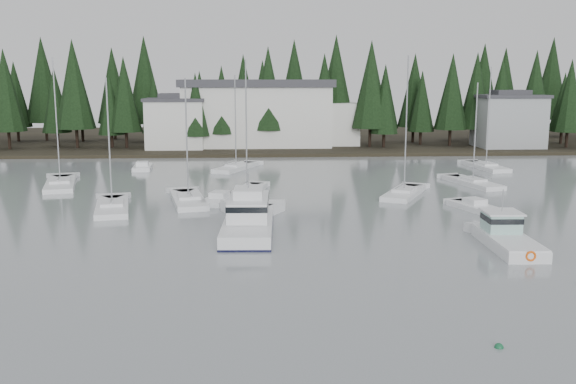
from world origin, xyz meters
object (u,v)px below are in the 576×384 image
house_east_a (509,120)px  sailboat_9 (236,169)px  harbor_inn (269,114)px  lobster_boat_teal (506,239)px  sailboat_3 (247,193)px  runabout_1 (474,208)px  sailboat_11 (473,184)px  sailboat_0 (188,202)px  sailboat_5 (404,195)px  sailboat_12 (112,209)px  sailboat_8 (60,185)px  cabin_cruiser_center (249,221)px  runabout_4 (220,201)px  house_west (176,122)px  sailboat_2 (486,168)px  runabout_3 (143,168)px

house_east_a → sailboat_9: bearing=-155.1°
harbor_inn → lobster_boat_teal: harbor_inn is taller
lobster_boat_teal → sailboat_3: (-18.33, 21.94, -0.43)m
runabout_1 → sailboat_11: bearing=-36.5°
sailboat_0 → sailboat_5: bearing=-94.8°
sailboat_9 → sailboat_12: sailboat_9 is taller
harbor_inn → sailboat_5: bearing=-74.3°
sailboat_8 → runabout_1: sailboat_8 is taller
sailboat_0 → sailboat_5: 21.48m
sailboat_0 → runabout_1: (26.03, -4.83, 0.07)m
cabin_cruiser_center → sailboat_8: sailboat_8 is taller
sailboat_11 → runabout_4: (-27.52, -8.60, 0.07)m
sailboat_0 → sailboat_3: bearing=-63.1°
sailboat_5 → sailboat_11: bearing=-29.6°
house_west → sailboat_2: sailboat_2 is taller
sailboat_0 → sailboat_8: size_ratio=0.85×
sailboat_0 → cabin_cruiser_center: bearing=-165.5°
cabin_cruiser_center → runabout_4: size_ratio=1.97×
sailboat_8 → sailboat_9: sailboat_8 is taller
sailboat_12 → runabout_3: bearing=-7.2°
runabout_1 → runabout_3: size_ratio=1.14×
sailboat_8 → runabout_4: bearing=-133.2°
house_east_a → cabin_cruiser_center: bearing=-127.7°
harbor_inn → runabout_4: 47.58m
house_west → sailboat_2: (42.72, -22.31, -4.58)m
sailboat_5 → sailboat_12: 28.38m
sailboat_2 → sailboat_5: bearing=134.4°
sailboat_0 → sailboat_9: 22.49m
sailboat_11 → sailboat_8: bearing=74.5°
sailboat_2 → sailboat_11: sailboat_2 is taller
sailboat_8 → cabin_cruiser_center: bearing=-150.3°
harbor_inn → sailboat_9: bearing=-101.3°
lobster_boat_teal → sailboat_5: bearing=9.3°
sailboat_12 → house_east_a: bearing=-60.8°
cabin_cruiser_center → sailboat_8: size_ratio=0.84×
sailboat_2 → sailboat_5: sailboat_5 is taller
runabout_4 → house_west: bearing=30.3°
sailboat_0 → sailboat_12: sailboat_12 is taller
sailboat_5 → runabout_3: (-29.45, 20.21, 0.05)m
sailboat_9 → runabout_1: bearing=-116.1°
sailboat_3 → runabout_4: size_ratio=2.29×
sailboat_3 → sailboat_9: bearing=19.4°
sailboat_12 → sailboat_5: bearing=-89.6°
cabin_cruiser_center → sailboat_9: bearing=5.5°
harbor_inn → runabout_3: bearing=-125.2°
runabout_4 → lobster_boat_teal: bearing=-111.5°
house_east_a → sailboat_5: sailboat_5 is taller
cabin_cruiser_center → sailboat_3: bearing=3.4°
house_west → runabout_4: bearing=-78.2°
sailboat_8 → runabout_3: size_ratio=2.77×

